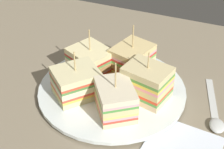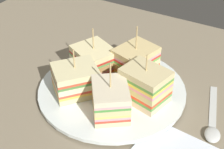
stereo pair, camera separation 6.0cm
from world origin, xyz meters
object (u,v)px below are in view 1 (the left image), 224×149
object	(u,v)px
sandwich_wedge_3	(115,99)
sandwich_wedge_4	(147,82)
plate	(112,90)
sandwich_wedge_2	(77,83)
sandwich_wedge_1	(91,61)
sandwich_wedge_0	(132,60)
chip_pile	(119,88)
spoon	(215,117)

from	to	relation	value
sandwich_wedge_3	sandwich_wedge_4	size ratio (longest dim) A/B	1.06
plate	sandwich_wedge_2	distance (cm)	7.21
sandwich_wedge_2	sandwich_wedge_3	xyz separation A→B (cm)	(-8.04, 1.59, 0.02)
sandwich_wedge_1	plate	bearing A→B (deg)	-3.01
sandwich_wedge_1	sandwich_wedge_3	size ratio (longest dim) A/B	0.98
sandwich_wedge_0	sandwich_wedge_2	size ratio (longest dim) A/B	1.02
sandwich_wedge_4	chip_pile	world-z (taller)	sandwich_wedge_4
sandwich_wedge_4	sandwich_wedge_1	bearing A→B (deg)	-0.23
sandwich_wedge_2	chip_pile	world-z (taller)	sandwich_wedge_2
sandwich_wedge_1	spoon	distance (cm)	25.04
sandwich_wedge_2	sandwich_wedge_4	distance (cm)	12.30
plate	sandwich_wedge_1	bearing A→B (deg)	-27.62
sandwich_wedge_4	chip_pile	xyz separation A→B (cm)	(4.78, 0.79, -2.13)
sandwich_wedge_3	spoon	bearing A→B (deg)	-105.26
sandwich_wedge_4	sandwich_wedge_2	bearing A→B (deg)	33.46
sandwich_wedge_4	spoon	world-z (taller)	sandwich_wedge_4
sandwich_wedge_2	spoon	world-z (taller)	sandwich_wedge_2
sandwich_wedge_0	sandwich_wedge_3	xyz separation A→B (cm)	(-1.56, 12.10, -0.11)
plate	sandwich_wedge_2	xyz separation A→B (cm)	(5.00, 4.17, 3.10)
plate	sandwich_wedge_3	bearing A→B (deg)	117.85
plate	sandwich_wedge_0	distance (cm)	7.27
sandwich_wedge_0	sandwich_wedge_3	world-z (taller)	sandwich_wedge_0
sandwich_wedge_1	chip_pile	bearing A→B (deg)	-1.52
sandwich_wedge_2	sandwich_wedge_3	bearing A→B (deg)	-60.97
sandwich_wedge_0	sandwich_wedge_3	distance (cm)	12.20
sandwich_wedge_1	sandwich_wedge_2	distance (cm)	7.22
spoon	sandwich_wedge_4	bearing A→B (deg)	-104.00
sandwich_wedge_3	spoon	size ratio (longest dim) A/B	0.66
sandwich_wedge_1	sandwich_wedge_2	bearing A→B (deg)	-59.30
sandwich_wedge_0	sandwich_wedge_4	bearing A→B (deg)	54.95
spoon	sandwich_wedge_0	bearing A→B (deg)	-124.02
sandwich_wedge_1	chip_pile	size ratio (longest dim) A/B	1.55
sandwich_wedge_0	sandwich_wedge_4	distance (cm)	8.01
sandwich_wedge_2	sandwich_wedge_1	bearing A→B (deg)	46.32
sandwich_wedge_1	sandwich_wedge_2	world-z (taller)	sandwich_wedge_1
sandwich_wedge_4	spoon	distance (cm)	13.01
plate	chip_pile	distance (cm)	2.35
sandwich_wedge_3	sandwich_wedge_2	bearing A→B (deg)	42.42
sandwich_wedge_1	spoon	world-z (taller)	sandwich_wedge_1
sandwich_wedge_1	sandwich_wedge_3	xyz separation A→B (cm)	(-8.81, 8.78, 0.13)
sandwich_wedge_0	chip_pile	bearing A→B (deg)	17.99
sandwich_wedge_0	chip_pile	size ratio (longest dim) A/B	1.63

